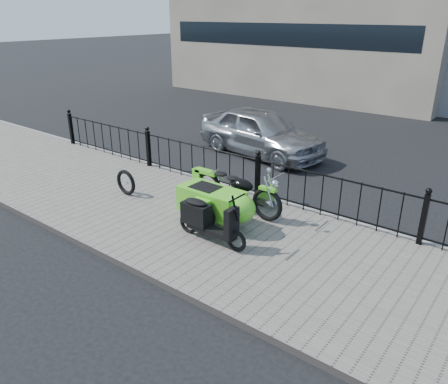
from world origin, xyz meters
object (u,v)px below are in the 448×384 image
Objects in this scene: spare_tire at (126,182)px; sedan_car at (261,132)px; scooter at (207,220)px; motorcycle_sidecar at (223,200)px.

spare_tire is 4.74m from sedan_car.
scooter is 2.57× the size of spare_tire.
spare_tire is at bearing 169.65° from scooter.
scooter reaches higher than motorcycle_sidecar.
motorcycle_sidecar is at bearing -146.74° from sedan_car.
scooter is at bearing -148.07° from sedan_car.
motorcycle_sidecar is 0.76m from scooter.
motorcycle_sidecar is at bearing 104.90° from scooter.
motorcycle_sidecar reaches higher than spare_tire.
scooter reaches higher than spare_tire.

